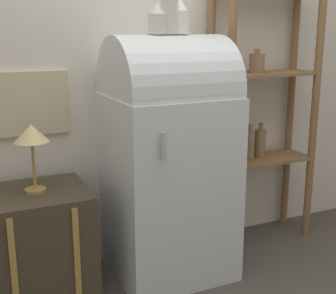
{
  "coord_description": "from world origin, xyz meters",
  "views": [
    {
      "loc": [
        -1.1,
        -2.1,
        1.42
      ],
      "look_at": [
        -0.0,
        0.24,
        0.76
      ],
      "focal_mm": 50.0,
      "sensor_mm": 36.0,
      "label": 1
    }
  ],
  "objects_px": {
    "desk_lamp": "(32,138)",
    "vase_center": "(169,9)",
    "vase_left": "(157,20)",
    "refrigerator": "(168,154)",
    "vase_right": "(180,18)",
    "suitcase_trunk": "(37,245)"
  },
  "relations": [
    {
      "from": "vase_left",
      "to": "vase_center",
      "type": "distance_m",
      "value": 0.09
    },
    {
      "from": "vase_center",
      "to": "vase_right",
      "type": "bearing_deg",
      "value": 4.34
    },
    {
      "from": "vase_center",
      "to": "refrigerator",
      "type": "bearing_deg",
      "value": 85.52
    },
    {
      "from": "vase_center",
      "to": "vase_right",
      "type": "height_order",
      "value": "vase_center"
    },
    {
      "from": "refrigerator",
      "to": "desk_lamp",
      "type": "relative_size",
      "value": 3.91
    },
    {
      "from": "refrigerator",
      "to": "suitcase_trunk",
      "type": "relative_size",
      "value": 2.32
    },
    {
      "from": "refrigerator",
      "to": "vase_left",
      "type": "distance_m",
      "value": 0.74
    },
    {
      "from": "refrigerator",
      "to": "vase_center",
      "type": "height_order",
      "value": "vase_center"
    },
    {
      "from": "vase_left",
      "to": "vase_right",
      "type": "relative_size",
      "value": 0.85
    },
    {
      "from": "refrigerator",
      "to": "vase_right",
      "type": "height_order",
      "value": "vase_right"
    },
    {
      "from": "suitcase_trunk",
      "to": "desk_lamp",
      "type": "distance_m",
      "value": 0.59
    },
    {
      "from": "suitcase_trunk",
      "to": "vase_center",
      "type": "bearing_deg",
      "value": -3.34
    },
    {
      "from": "suitcase_trunk",
      "to": "vase_left",
      "type": "height_order",
      "value": "vase_left"
    },
    {
      "from": "vase_center",
      "to": "desk_lamp",
      "type": "distance_m",
      "value": 0.98
    },
    {
      "from": "vase_left",
      "to": "vase_right",
      "type": "bearing_deg",
      "value": 1.4
    },
    {
      "from": "vase_center",
      "to": "desk_lamp",
      "type": "relative_size",
      "value": 0.77
    },
    {
      "from": "refrigerator",
      "to": "vase_right",
      "type": "xyz_separation_m",
      "value": [
        0.07,
        -0.01,
        0.75
      ]
    },
    {
      "from": "desk_lamp",
      "to": "vase_center",
      "type": "bearing_deg",
      "value": -3.23
    },
    {
      "from": "desk_lamp",
      "to": "suitcase_trunk",
      "type": "bearing_deg",
      "value": 169.5
    },
    {
      "from": "vase_right",
      "to": "desk_lamp",
      "type": "xyz_separation_m",
      "value": [
        -0.81,
        0.04,
        -0.59
      ]
    },
    {
      "from": "suitcase_trunk",
      "to": "vase_left",
      "type": "bearing_deg",
      "value": -3.51
    },
    {
      "from": "refrigerator",
      "to": "vase_right",
      "type": "distance_m",
      "value": 0.76
    }
  ]
}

